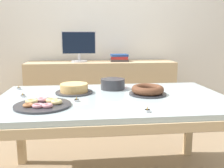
{
  "coord_description": "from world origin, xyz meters",
  "views": [
    {
      "loc": [
        -0.22,
        -1.83,
        1.2
      ],
      "look_at": [
        0.01,
        0.21,
        0.8
      ],
      "focal_mm": 40.0,
      "sensor_mm": 36.0,
      "label": 1
    }
  ],
  "objects_px": {
    "pastry_platter": "(43,104)",
    "tealight_right_edge": "(75,87)",
    "tealight_near_front": "(77,100)",
    "tealight_left_edge": "(19,88)",
    "plate_stack": "(113,84)",
    "computer_monitor": "(79,47)",
    "book_stack": "(119,58)",
    "cake_golden_bundt": "(148,90)",
    "tealight_centre": "(147,110)",
    "cake_chocolate_round": "(74,89)",
    "tealight_near_cakes": "(23,96)"
  },
  "relations": [
    {
      "from": "tealight_centre",
      "to": "tealight_left_edge",
      "type": "bearing_deg",
      "value": 140.95
    },
    {
      "from": "pastry_platter",
      "to": "tealight_right_edge",
      "type": "height_order",
      "value": "pastry_platter"
    },
    {
      "from": "book_stack",
      "to": "tealight_near_front",
      "type": "distance_m",
      "value": 1.52
    },
    {
      "from": "cake_golden_bundt",
      "to": "pastry_platter",
      "type": "height_order",
      "value": "cake_golden_bundt"
    },
    {
      "from": "computer_monitor",
      "to": "pastry_platter",
      "type": "relative_size",
      "value": 1.14
    },
    {
      "from": "cake_chocolate_round",
      "to": "pastry_platter",
      "type": "xyz_separation_m",
      "value": [
        -0.19,
        -0.37,
        -0.02
      ]
    },
    {
      "from": "cake_golden_bundt",
      "to": "computer_monitor",
      "type": "bearing_deg",
      "value": 113.45
    },
    {
      "from": "pastry_platter",
      "to": "tealight_right_edge",
      "type": "distance_m",
      "value": 0.61
    },
    {
      "from": "computer_monitor",
      "to": "tealight_centre",
      "type": "height_order",
      "value": "computer_monitor"
    },
    {
      "from": "tealight_near_front",
      "to": "tealight_right_edge",
      "type": "xyz_separation_m",
      "value": [
        -0.03,
        0.48,
        0.0
      ]
    },
    {
      "from": "computer_monitor",
      "to": "book_stack",
      "type": "distance_m",
      "value": 0.53
    },
    {
      "from": "plate_stack",
      "to": "tealight_left_edge",
      "type": "xyz_separation_m",
      "value": [
        -0.81,
        0.07,
        -0.03
      ]
    },
    {
      "from": "pastry_platter",
      "to": "tealight_near_cakes",
      "type": "height_order",
      "value": "pastry_platter"
    },
    {
      "from": "book_stack",
      "to": "tealight_right_edge",
      "type": "xyz_separation_m",
      "value": [
        -0.53,
        -0.95,
        -0.17
      ]
    },
    {
      "from": "tealight_near_cakes",
      "to": "tealight_centre",
      "type": "bearing_deg",
      "value": -29.75
    },
    {
      "from": "plate_stack",
      "to": "tealight_centre",
      "type": "xyz_separation_m",
      "value": [
        0.13,
        -0.69,
        -0.03
      ]
    },
    {
      "from": "cake_golden_bundt",
      "to": "tealight_near_front",
      "type": "height_order",
      "value": "cake_golden_bundt"
    },
    {
      "from": "book_stack",
      "to": "cake_golden_bundt",
      "type": "bearing_deg",
      "value": -87.98
    },
    {
      "from": "cake_golden_bundt",
      "to": "plate_stack",
      "type": "distance_m",
      "value": 0.35
    },
    {
      "from": "pastry_platter",
      "to": "tealight_centre",
      "type": "distance_m",
      "value": 0.68
    },
    {
      "from": "computer_monitor",
      "to": "tealight_right_edge",
      "type": "bearing_deg",
      "value": -91.62
    },
    {
      "from": "tealight_near_front",
      "to": "tealight_right_edge",
      "type": "distance_m",
      "value": 0.48
    },
    {
      "from": "tealight_right_edge",
      "to": "tealight_near_front",
      "type": "bearing_deg",
      "value": -87.0
    },
    {
      "from": "pastry_platter",
      "to": "tealight_left_edge",
      "type": "distance_m",
      "value": 0.63
    },
    {
      "from": "book_stack",
      "to": "tealight_centre",
      "type": "height_order",
      "value": "book_stack"
    },
    {
      "from": "plate_stack",
      "to": "tealight_right_edge",
      "type": "bearing_deg",
      "value": 165.29
    },
    {
      "from": "computer_monitor",
      "to": "book_stack",
      "type": "height_order",
      "value": "computer_monitor"
    },
    {
      "from": "tealight_left_edge",
      "to": "tealight_near_cakes",
      "type": "height_order",
      "value": "same"
    },
    {
      "from": "book_stack",
      "to": "tealight_right_edge",
      "type": "relative_size",
      "value": 5.77
    },
    {
      "from": "plate_stack",
      "to": "tealight_centre",
      "type": "bearing_deg",
      "value": -79.32
    },
    {
      "from": "book_stack",
      "to": "tealight_centre",
      "type": "bearing_deg",
      "value": -92.44
    },
    {
      "from": "tealight_near_cakes",
      "to": "tealight_near_front",
      "type": "bearing_deg",
      "value": -23.84
    },
    {
      "from": "tealight_left_edge",
      "to": "tealight_centre",
      "type": "bearing_deg",
      "value": -39.05
    },
    {
      "from": "computer_monitor",
      "to": "tealight_centre",
      "type": "bearing_deg",
      "value": -75.89
    },
    {
      "from": "book_stack",
      "to": "tealight_near_cakes",
      "type": "height_order",
      "value": "book_stack"
    },
    {
      "from": "cake_golden_bundt",
      "to": "pastry_platter",
      "type": "xyz_separation_m",
      "value": [
        -0.77,
        -0.25,
        -0.02
      ]
    },
    {
      "from": "plate_stack",
      "to": "tealight_near_front",
      "type": "xyz_separation_m",
      "value": [
        -0.3,
        -0.39,
        -0.03
      ]
    },
    {
      "from": "plate_stack",
      "to": "tealight_left_edge",
      "type": "height_order",
      "value": "plate_stack"
    },
    {
      "from": "computer_monitor",
      "to": "tealight_left_edge",
      "type": "height_order",
      "value": "computer_monitor"
    },
    {
      "from": "cake_golden_bundt",
      "to": "tealight_right_edge",
      "type": "distance_m",
      "value": 0.67
    },
    {
      "from": "book_stack",
      "to": "tealight_left_edge",
      "type": "height_order",
      "value": "book_stack"
    },
    {
      "from": "pastry_platter",
      "to": "tealight_right_edge",
      "type": "relative_size",
      "value": 9.27
    },
    {
      "from": "plate_stack",
      "to": "tealight_near_cakes",
      "type": "relative_size",
      "value": 5.25
    },
    {
      "from": "pastry_platter",
      "to": "tealight_near_front",
      "type": "distance_m",
      "value": 0.24
    },
    {
      "from": "cake_golden_bundt",
      "to": "tealight_near_front",
      "type": "relative_size",
      "value": 7.34
    },
    {
      "from": "book_stack",
      "to": "tealight_right_edge",
      "type": "bearing_deg",
      "value": -119.43
    },
    {
      "from": "plate_stack",
      "to": "computer_monitor",
      "type": "bearing_deg",
      "value": 106.36
    },
    {
      "from": "pastry_platter",
      "to": "tealight_near_front",
      "type": "height_order",
      "value": "pastry_platter"
    },
    {
      "from": "tealight_left_edge",
      "to": "book_stack",
      "type": "bearing_deg",
      "value": 43.46
    },
    {
      "from": "cake_golden_bundt",
      "to": "tealight_near_cakes",
      "type": "distance_m",
      "value": 0.96
    }
  ]
}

